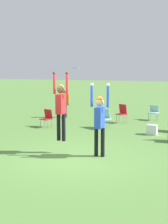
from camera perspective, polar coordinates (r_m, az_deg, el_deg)
name	(u,v)px	position (r m, az deg, el deg)	size (l,w,h in m)	color
ground_plane	(75,157)	(9.52, -1.63, -8.29)	(120.00, 120.00, 0.00)	#56843D
person_jumping	(61,104)	(9.80, -4.25, 1.41)	(0.56, 0.42, 2.19)	black
person_defending	(100,118)	(9.41, 2.87, -1.03)	(0.62, 0.49, 2.24)	black
frisbee	(76,68)	(9.42, -1.43, 8.14)	(0.26, 0.26, 0.03)	#2D9EDB
camping_chair_0	(154,111)	(16.67, 12.65, 0.15)	(0.56, 0.59, 0.77)	gray
camping_chair_2	(105,117)	(14.06, 3.77, -0.86)	(0.69, 0.74, 0.88)	gray
camping_chair_3	(122,112)	(15.59, 7.00, 0.02)	(0.59, 0.64, 0.92)	gray
camping_chair_5	(47,117)	(14.43, -6.76, -0.89)	(0.53, 0.57, 0.81)	gray
person_spectator_near	(65,100)	(17.16, -3.58, 2.13)	(0.58, 0.40, 1.59)	#4C4C51
cooler_box	(152,130)	(13.01, 12.33, -3.17)	(0.41, 0.30, 0.40)	white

